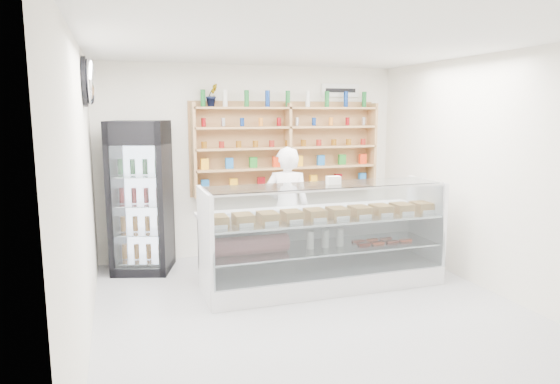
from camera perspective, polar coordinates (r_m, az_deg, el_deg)
name	(u,v)px	position (r m, az deg, el deg)	size (l,w,h in m)	color
room	(317,184)	(5.12, 4.20, 0.97)	(5.00, 5.00, 5.00)	#AEAFB3
display_counter	(323,258)	(6.19, 4.90, -7.54)	(2.93, 0.87, 1.28)	white
shop_worker	(287,209)	(6.70, 0.79, -1.93)	(0.61, 0.40, 1.67)	white
drinks_cooler	(141,197)	(6.88, -15.56, -0.52)	(0.90, 0.88, 2.01)	black
wall_shelving	(288,148)	(7.46, 0.89, 5.07)	(2.84, 0.28, 1.33)	tan
potted_plant	(212,95)	(7.15, -7.78, 10.91)	(0.18, 0.14, 0.32)	#1E6626
security_mirror	(90,82)	(5.90, -20.92, 11.71)	(0.15, 0.50, 0.50)	silver
wall_sign	(340,90)	(7.90, 6.89, 11.45)	(0.62, 0.03, 0.20)	white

